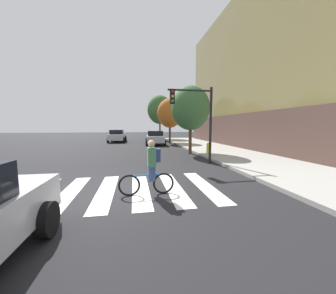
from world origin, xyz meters
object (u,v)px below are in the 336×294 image
(fire_hydrant, at_px, (208,148))
(street_tree_near, at_px, (191,108))
(street_tree_mid, at_px, (170,113))
(sedan_mid, at_px, (155,137))
(sedan_far, at_px, (117,136))
(street_tree_far, at_px, (160,110))
(traffic_light_near, at_px, (196,112))
(cyclist, at_px, (151,168))

(fire_hydrant, bearing_deg, street_tree_near, 133.64)
(fire_hydrant, bearing_deg, street_tree_mid, 95.34)
(sedan_mid, bearing_deg, sedan_far, 134.27)
(street_tree_far, bearing_deg, street_tree_near, -89.45)
(sedan_far, height_order, traffic_light_near, traffic_light_near)
(sedan_mid, relative_size, sedan_far, 0.99)
(street_tree_near, bearing_deg, street_tree_mid, 89.43)
(fire_hydrant, distance_m, street_tree_far, 17.73)
(cyclist, relative_size, street_tree_mid, 0.32)
(traffic_light_near, relative_size, street_tree_far, 0.62)
(sedan_mid, xyz_separation_m, traffic_light_near, (1.00, -11.66, 2.05))
(sedan_far, bearing_deg, street_tree_near, -62.68)
(cyclist, xyz_separation_m, fire_hydrant, (4.74, 7.30, -0.31))
(fire_hydrant, height_order, street_tree_near, street_tree_near)
(cyclist, bearing_deg, street_tree_far, 81.72)
(cyclist, xyz_separation_m, traffic_light_near, (2.88, 4.40, 2.02))
(cyclist, relative_size, traffic_light_near, 0.41)
(fire_hydrant, relative_size, street_tree_near, 0.15)
(sedan_mid, bearing_deg, street_tree_near, -76.51)
(sedan_mid, distance_m, street_tree_far, 9.42)
(traffic_light_near, distance_m, street_tree_far, 20.20)
(sedan_mid, height_order, street_tree_far, street_tree_far)
(street_tree_far, bearing_deg, fire_hydrant, -86.09)
(street_tree_mid, distance_m, street_tree_far, 7.31)
(sedan_mid, xyz_separation_m, street_tree_far, (1.69, 8.45, 3.80))
(traffic_light_near, relative_size, street_tree_near, 0.83)
(fire_hydrant, height_order, street_tree_mid, street_tree_mid)
(cyclist, height_order, street_tree_far, street_tree_far)
(street_tree_mid, relative_size, street_tree_far, 0.79)
(fire_hydrant, bearing_deg, cyclist, -123.03)
(cyclist, relative_size, street_tree_near, 0.34)
(sedan_far, xyz_separation_m, traffic_light_near, (5.52, -16.30, 2.03))
(sedan_mid, bearing_deg, street_tree_far, 78.71)
(street_tree_near, bearing_deg, street_tree_far, 90.55)
(traffic_light_near, bearing_deg, street_tree_far, 88.03)
(street_tree_far, bearing_deg, sedan_far, -148.47)
(sedan_far, xyz_separation_m, street_tree_near, (6.37, -12.33, 2.59))
(traffic_light_near, xyz_separation_m, street_tree_mid, (0.94, 12.87, 0.76))
(sedan_mid, xyz_separation_m, street_tree_mid, (1.93, 1.22, 2.81))
(cyclist, height_order, street_tree_near, street_tree_near)
(street_tree_mid, bearing_deg, fire_hydrant, -84.66)
(street_tree_near, bearing_deg, sedan_mid, 103.49)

